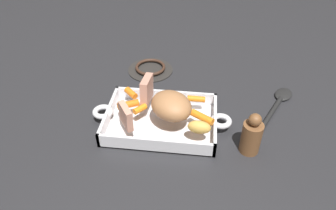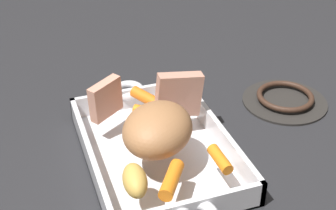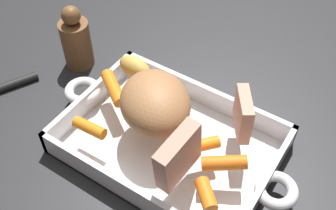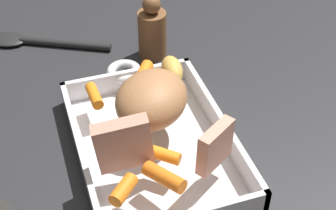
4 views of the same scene
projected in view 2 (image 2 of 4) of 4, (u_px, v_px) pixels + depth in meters
The scene contains 12 objects.
ground_plane at pixel (157, 157), 0.80m from camera, with size 2.24×2.24×0.00m, color #232326.
roasting_dish at pixel (157, 151), 0.79m from camera, with size 0.41×0.23×0.04m.
pork_roast at pixel (158, 129), 0.73m from camera, with size 0.12×0.10×0.07m, color #A26D43.
roast_slice_outer at pixel (106, 99), 0.81m from camera, with size 0.02×0.06×0.06m, color tan.
roast_slice_thick at pixel (179, 95), 0.81m from camera, with size 0.02×0.08×0.08m, color tan.
baby_carrot_northeast at pixel (172, 180), 0.67m from camera, with size 0.02×0.02×0.07m, color orange.
baby_carrot_southwest at pixel (147, 98), 0.85m from camera, with size 0.02×0.02×0.06m, color orange.
baby_carrot_northwest at pixel (220, 159), 0.71m from camera, with size 0.02×0.02×0.05m, color orange.
baby_carrot_southeast at pixel (176, 92), 0.87m from camera, with size 0.02×0.02×0.04m, color orange.
baby_carrot_center_left at pixel (144, 112), 0.82m from camera, with size 0.02×0.02×0.04m, color orange.
potato_golden_small at pixel (135, 180), 0.66m from camera, with size 0.06×0.03×0.04m, color gold.
stove_burner_rear at pixel (285, 99), 0.94m from camera, with size 0.16×0.16×0.02m.
Camera 2 is at (-0.60, 0.19, 0.50)m, focal length 51.64 mm.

